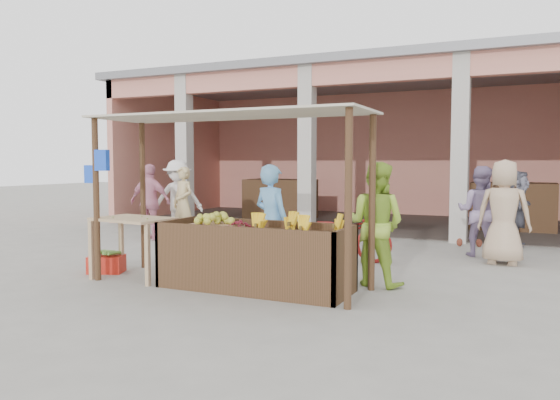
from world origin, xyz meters
The scene contains 21 objects.
ground centered at (0.00, 0.00, 0.00)m, with size 60.00×60.00×0.00m, color gray.
market_building centered at (0.05, 8.93, 2.70)m, with size 14.40×6.40×4.20m.
fruit_stall centered at (0.50, 0.00, 0.40)m, with size 2.60×0.95×0.80m, color #503120.
stall_awning centered at (-0.01, 0.06, 1.98)m, with size 4.09×1.35×2.39m.
banana_heap centered at (1.07, -0.01, 0.90)m, with size 1.09×0.59×0.20m, color yellow, non-canonical shape.
melon_tray centered at (-0.13, 0.01, 0.89)m, with size 0.69×0.60×0.19m.
berry_heap centered at (0.27, 0.00, 0.87)m, with size 0.45×0.37×0.14m, color maroon.
side_table centered at (-1.45, -0.14, 0.76)m, with size 1.21×0.89×0.91m.
papaya_pile centered at (-1.45, -0.14, 1.02)m, with size 0.78×0.44×0.22m, color #49852B, non-canonical shape.
red_crate centered at (-2.13, 0.03, 0.13)m, with size 0.51×0.37×0.27m, color red.
plantain_bundle centered at (-2.13, 0.03, 0.31)m, with size 0.39×0.27×0.08m, color #599134, non-canonical shape.
produce_sacks centered at (2.78, 5.13, 0.32)m, with size 0.85×0.53×0.64m.
vendor_blue centered at (0.39, 0.75, 0.90)m, with size 0.68×0.50×1.80m, color #65A9E2.
vendor_green centered at (1.93, 0.92, 0.91)m, with size 0.88×0.51×1.82m, color #8FB631.
motorcycle centered at (0.88, 2.43, 0.50)m, with size 1.90×0.65×0.99m, color maroon.
shopper_a centered at (-3.57, 3.99, 0.95)m, with size 1.23×0.61×1.91m, color silver.
shopper_b centered at (-3.77, 3.25, 0.90)m, with size 1.06×0.56×1.80m, color pink.
shopper_c centered at (3.48, 3.36, 0.98)m, with size 0.94×0.61×1.96m, color tan.
shopper_d centered at (3.64, 5.56, 0.82)m, with size 1.52×0.62×1.64m, color #555563.
shopper_e centered at (-3.25, 3.75, 0.84)m, with size 0.63×0.47×1.68m, color tan.
shopper_f centered at (3.04, 4.02, 0.90)m, with size 0.88×0.51×1.81m, color gray.
Camera 1 is at (3.85, -6.51, 1.73)m, focal length 35.00 mm.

